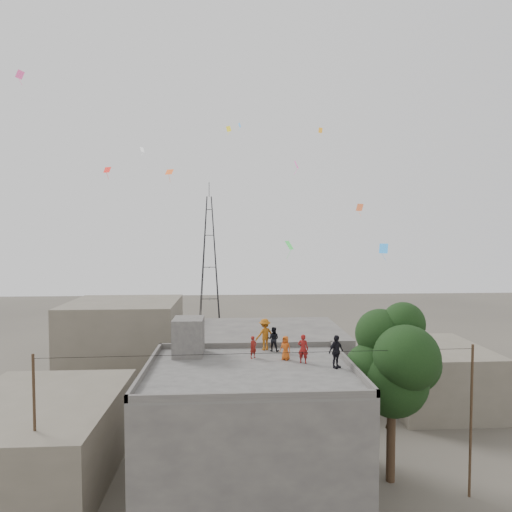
{
  "coord_description": "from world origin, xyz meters",
  "views": [
    {
      "loc": [
        -0.87,
        -20.33,
        12.52
      ],
      "look_at": [
        0.47,
        3.07,
        11.41
      ],
      "focal_mm": 30.0,
      "sensor_mm": 36.0,
      "label": 1
    }
  ],
  "objects": [
    {
      "name": "neighbor_east",
      "position": [
        14.0,
        10.0,
        2.2
      ],
      "size": [
        7.0,
        8.0,
        4.4
      ],
      "primitive_type": "cube",
      "color": "#615A4D",
      "rests_on": "ground"
    },
    {
      "name": "person_orange_adult",
      "position": [
        0.98,
        3.4,
        6.98
      ],
      "size": [
        1.31,
        1.09,
        1.76
      ],
      "primitive_type": "imported",
      "rotation": [
        0.0,
        0.0,
        -2.69
      ],
      "color": "#A45712",
      "rests_on": "main_building"
    },
    {
      "name": "person_red_child",
      "position": [
        0.25,
        1.8,
        6.68
      ],
      "size": [
        0.51,
        0.48,
        1.16
      ],
      "primitive_type": "imported",
      "rotation": [
        0.0,
        0.0,
        0.67
      ],
      "color": "maroon",
      "rests_on": "main_building"
    },
    {
      "name": "ground",
      "position": [
        0.0,
        0.0,
        0.0
      ],
      "size": [
        140.0,
        140.0,
        0.0
      ],
      "primitive_type": "plane",
      "color": "#433E37",
      "rests_on": "ground"
    },
    {
      "name": "neighbor_north",
      "position": [
        2.0,
        14.0,
        2.5
      ],
      "size": [
        12.0,
        9.0,
        5.0
      ],
      "primitive_type": "cube",
      "color": "#4C4947",
      "rests_on": "ground"
    },
    {
      "name": "parapet",
      "position": [
        0.0,
        0.0,
        6.25
      ],
      "size": [
        10.0,
        8.0,
        0.3
      ],
      "color": "#4C4947",
      "rests_on": "main_building"
    },
    {
      "name": "tree",
      "position": [
        7.37,
        0.6,
        6.1
      ],
      "size": [
        4.9,
        4.6,
        9.1
      ],
      "color": "black",
      "rests_on": "ground"
    },
    {
      "name": "neighbor_west",
      "position": [
        -11.0,
        2.0,
        2.0
      ],
      "size": [
        8.0,
        10.0,
        4.0
      ],
      "primitive_type": "cube",
      "color": "#615A4D",
      "rests_on": "ground"
    },
    {
      "name": "utility_line",
      "position": [
        0.5,
        -1.25,
        3.83
      ],
      "size": [
        20.12,
        0.62,
        7.4
      ],
      "color": "black",
      "rests_on": "ground"
    },
    {
      "name": "stair_head_box",
      "position": [
        -3.2,
        2.6,
        7.1
      ],
      "size": [
        1.6,
        1.8,
        2.0
      ],
      "primitive_type": "cube",
      "color": "#4C4947",
      "rests_on": "main_building"
    },
    {
      "name": "person_dark_adult",
      "position": [
        4.18,
        -0.1,
        6.91
      ],
      "size": [
        1.0,
        0.85,
        1.61
      ],
      "primitive_type": "imported",
      "rotation": [
        0.0,
        0.0,
        0.59
      ],
      "color": "black",
      "rests_on": "main_building"
    },
    {
      "name": "person_orange_child",
      "position": [
        1.9,
        1.42,
        6.72
      ],
      "size": [
        0.72,
        0.67,
        1.24
      ],
      "primitive_type": "imported",
      "rotation": [
        0.0,
        0.0,
        -0.61
      ],
      "color": "#C04E15",
      "rests_on": "main_building"
    },
    {
      "name": "person_red_adult",
      "position": [
        2.72,
        0.81,
        6.83
      ],
      "size": [
        0.63,
        0.54,
        1.46
      ],
      "primitive_type": "imported",
      "rotation": [
        0.0,
        0.0,
        2.71
      ],
      "color": "maroon",
      "rests_on": "main_building"
    },
    {
      "name": "neighbor_northwest",
      "position": [
        -10.0,
        16.0,
        3.5
      ],
      "size": [
        9.0,
        8.0,
        7.0
      ],
      "primitive_type": "cube",
      "color": "#615A4D",
      "rests_on": "ground"
    },
    {
      "name": "kites",
      "position": [
        0.51,
        7.52,
        16.66
      ],
      "size": [
        19.57,
        16.45,
        11.01
      ],
      "color": "red",
      "rests_on": "ground"
    },
    {
      "name": "main_building",
      "position": [
        0.0,
        0.0,
        3.05
      ],
      "size": [
        10.0,
        8.0,
        6.1
      ],
      "color": "#4C4947",
      "rests_on": "ground"
    },
    {
      "name": "person_dark_child",
      "position": [
        1.44,
        3.13,
        6.77
      ],
      "size": [
        0.79,
        0.7,
        1.35
      ],
      "primitive_type": "imported",
      "rotation": [
        0.0,
        0.0,
        2.81
      ],
      "color": "black",
      "rests_on": "main_building"
    },
    {
      "name": "transmission_tower",
      "position": [
        -4.0,
        40.0,
        9.07
      ],
      "size": [
        2.97,
        2.97,
        20.01
      ],
      "color": "black",
      "rests_on": "ground"
    }
  ]
}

